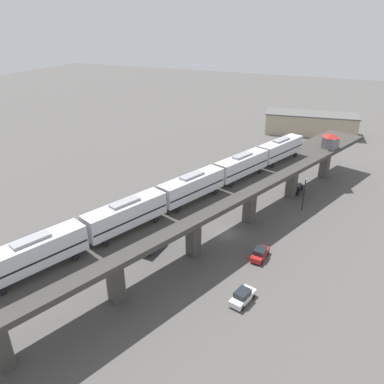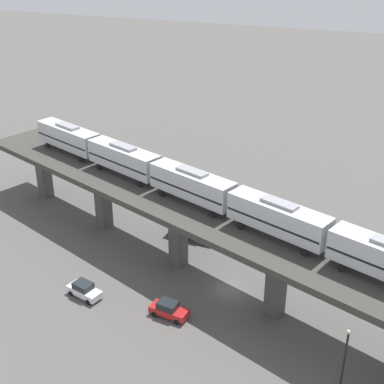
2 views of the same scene
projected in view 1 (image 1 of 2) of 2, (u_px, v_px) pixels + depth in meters
The scene contains 10 objects.
ground_plane at pixel (227, 234), 66.48m from camera, with size 400.00×400.00×0.00m, color #514F4C.
elevated_viaduct at pixel (228, 196), 63.13m from camera, with size 39.27×89.35×8.82m.
subway_train at pixel (192, 186), 57.71m from camera, with size 23.91×59.61×4.45m.
signal_hut at pixel (331, 140), 81.22m from camera, with size 4.13×4.13×3.40m.
street_car_red at pixel (260, 253), 59.45m from camera, with size 2.27×4.55×1.89m.
street_car_white at pixel (243, 296), 50.37m from camera, with size 2.77×4.70×1.89m.
street_car_black at pixel (297, 188), 81.87m from camera, with size 2.42×4.61×1.89m.
delivery_truck at pixel (151, 237), 62.23m from camera, with size 2.59×7.28×3.20m.
street_lamp at pixel (304, 191), 72.93m from camera, with size 0.44×0.44×6.94m.
warehouse_building at pixel (310, 124), 121.28m from camera, with size 29.76×14.34×6.80m.
Camera 1 is at (17.73, -54.40, 35.21)m, focal length 35.00 mm.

